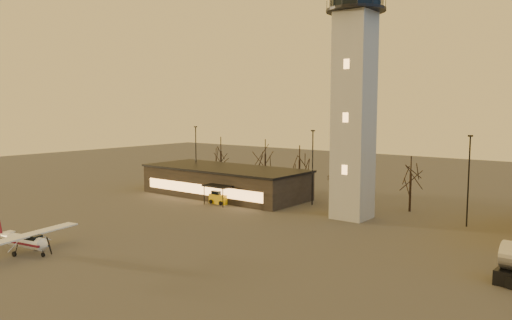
# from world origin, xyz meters

# --- Properties ---
(ground) EXTENTS (220.00, 220.00, 0.00)m
(ground) POSITION_xyz_m (0.00, 0.00, 0.00)
(ground) COLOR #44403E
(ground) RESTS_ON ground
(control_tower) EXTENTS (6.80, 6.80, 32.60)m
(control_tower) POSITION_xyz_m (0.00, 30.00, 16.33)
(control_tower) COLOR #A4A29B
(control_tower) RESTS_ON ground
(terminal) EXTENTS (25.40, 12.20, 4.30)m
(terminal) POSITION_xyz_m (-21.99, 31.98, 2.16)
(terminal) COLOR black
(terminal) RESTS_ON ground
(light_poles) EXTENTS (58.50, 12.25, 10.14)m
(light_poles) POSITION_xyz_m (0.50, 31.00, 5.41)
(light_poles) COLOR black
(light_poles) RESTS_ON ground
(tree_row) EXTENTS (37.20, 9.20, 8.80)m
(tree_row) POSITION_xyz_m (-13.70, 39.16, 5.94)
(tree_row) COLOR black
(tree_row) RESTS_ON ground
(cessna_rear) EXTENTS (7.89, 9.93, 2.73)m
(cessna_rear) POSITION_xyz_m (-16.06, -1.27, 0.93)
(cessna_rear) COLOR white
(cessna_rear) RESTS_ON ground
(service_cart) EXTENTS (2.83, 1.86, 1.76)m
(service_cart) POSITION_xyz_m (-18.55, 27.00, 0.67)
(service_cart) COLOR #E4B50D
(service_cart) RESTS_ON ground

